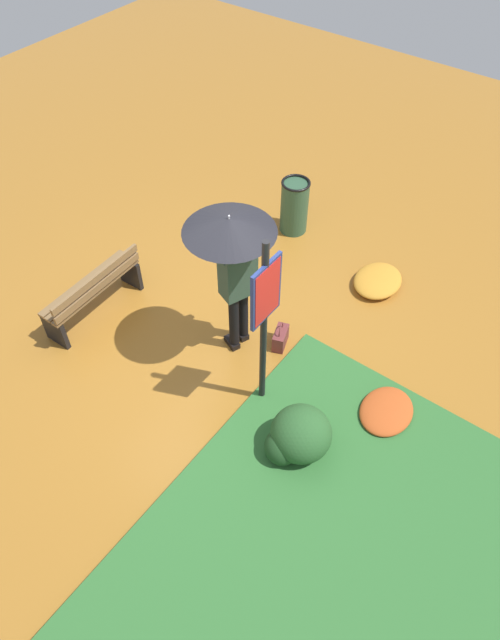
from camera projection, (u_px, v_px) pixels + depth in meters
The scene contains 10 objects.
ground_plane at pixel (221, 347), 7.06m from camera, with size 18.00×18.00×0.00m, color #9E6623.
grass_verge at pixel (348, 603), 5.07m from camera, with size 4.80×4.00×0.05m.
person_with_umbrella at pixel (233, 250), 5.92m from camera, with size 0.96×0.96×2.04m.
info_sign_post at pixel (265, 311), 5.49m from camera, with size 0.44×0.07×2.30m.
handbag at pixel (280, 338), 7.00m from camera, with size 0.33×0.23×0.37m.
park_bench at pixel (94, 291), 7.14m from camera, with size 1.40×0.41×0.75m.
trash_bin at pixel (294, 206), 8.28m from camera, with size 0.42×0.42×0.83m.
shrub_cluster at pixel (297, 436), 5.91m from camera, with size 0.70×0.64×0.58m.
leaf_pile_near_person at pixel (386, 411), 6.35m from camera, with size 0.70×0.56×0.15m.
leaf_pile_by_bench at pixel (378, 281), 7.73m from camera, with size 0.76×0.61×0.17m.
Camera 1 is at (3.38, 2.97, 5.46)m, focal length 32.22 mm.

